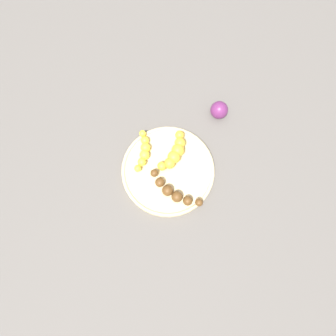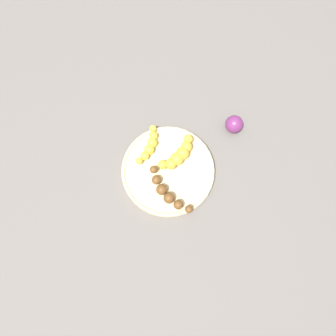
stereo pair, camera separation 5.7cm
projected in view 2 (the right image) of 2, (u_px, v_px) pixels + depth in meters
ground_plane at (168, 172)px, 0.86m from camera, size 2.40×2.40×0.00m
fruit_bowl at (168, 170)px, 0.84m from camera, size 0.26×0.26×0.02m
banana_spotted at (178, 155)px, 0.83m from camera, size 0.13×0.06×0.04m
banana_yellow at (149, 146)px, 0.84m from camera, size 0.12×0.05×0.03m
banana_overripe at (167, 192)px, 0.80m from camera, size 0.07×0.16×0.03m
plum_purple at (234, 124)px, 0.87m from camera, size 0.05×0.05×0.05m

